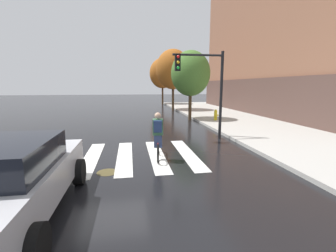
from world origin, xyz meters
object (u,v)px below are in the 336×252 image
Objects in this scene: cyclist at (158,136)px; street_tree_mid at (173,69)px; traffic_light_near at (205,80)px; street_tree_near at (191,74)px; street_tree_far at (162,73)px; fire_hydrant at (216,115)px; manhole_cover at (107,172)px; sedan_near at (9,180)px.

cyclist is 0.27× the size of street_tree_mid.
traffic_light_near is 6.38m from street_tree_near.
traffic_light_near is 0.82× the size of street_tree_near.
street_tree_far reaches higher than street_tree_mid.
fire_hydrant is at bearing 56.43° from cyclist.
traffic_light_near is at bearing 41.40° from manhole_cover.
sedan_near is at bearing -134.47° from traffic_light_near.
cyclist reaches higher than manhole_cover.
manhole_cover is at bearing 54.10° from sedan_near.
street_tree_far reaches higher than cyclist.
fire_hydrant is (6.79, 8.71, 0.53)m from manhole_cover.
fire_hydrant is at bearing 63.07° from traffic_light_near.
traffic_light_near is 5.38× the size of fire_hydrant.
sedan_near is at bearing -135.42° from cyclist.
street_tree_far reaches higher than street_tree_near.
sedan_near is (-1.61, -2.23, 0.82)m from manhole_cover.
street_tree_far is (5.26, 24.99, 4.23)m from manhole_cover.
street_tree_far reaches higher than traffic_light_near.
sedan_near is at bearing -125.90° from manhole_cover.
fire_hydrant is 9.17m from street_tree_mid.
street_tree_far is at bearing 78.12° from manhole_cover.
traffic_light_near is (2.60, 2.75, 2.02)m from cyclist.
fire_hydrant is (2.51, 4.93, -2.33)m from traffic_light_near.
street_tree_near is at bearing -90.09° from street_tree_far.
fire_hydrant is at bearing 52.47° from sedan_near.
traffic_light_near is 6.00m from fire_hydrant.
street_tree_near reaches higher than fire_hydrant.
street_tree_mid reaches higher than cyclist.
street_tree_near is (6.85, 12.28, 2.66)m from sedan_near.
street_tree_far is (0.02, 14.94, 0.76)m from street_tree_near.
sedan_near is 1.10× the size of traffic_light_near.
street_tree_near is at bearing -89.83° from street_tree_mid.
traffic_light_near is at bearing -92.64° from street_tree_far.
street_tree_mid is at bearing 70.40° from sedan_near.
traffic_light_near is at bearing -94.06° from street_tree_mid.
fire_hydrant is 0.15× the size of street_tree_near.
manhole_cover is 0.15× the size of traffic_light_near.
street_tree_near is (3.55, 9.03, 2.63)m from cyclist.
sedan_near is 13.79m from fire_hydrant.
manhole_cover is 0.14× the size of sedan_near.
fire_hydrant is at bearing -84.64° from street_tree_far.
street_tree_far is at bearing 95.36° from fire_hydrant.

